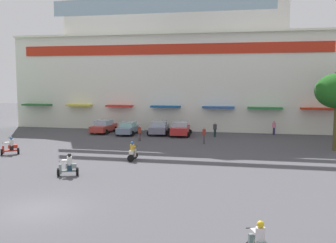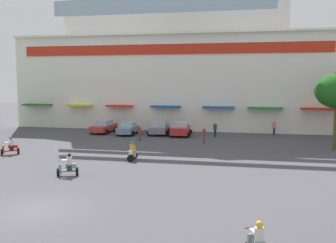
% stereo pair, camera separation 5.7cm
% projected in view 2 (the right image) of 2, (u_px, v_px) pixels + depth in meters
% --- Properties ---
extents(ground_plane, '(128.00, 128.00, 0.00)m').
position_uv_depth(ground_plane, '(123.00, 158.00, 31.32)').
color(ground_plane, '#4A494F').
extents(colonial_building, '(40.53, 15.84, 22.71)m').
position_uv_depth(colonial_building, '(177.00, 50.00, 52.40)').
color(colonial_building, white).
rests_on(colonial_building, ground).
extents(parked_car_0, '(2.42, 4.49, 1.48)m').
position_uv_depth(parked_car_0, '(104.00, 126.00, 46.00)').
color(parked_car_0, '#B5352D').
rests_on(parked_car_0, ground).
extents(parked_car_1, '(2.39, 4.41, 1.42)m').
position_uv_depth(parked_car_1, '(128.00, 128.00, 44.56)').
color(parked_car_1, gray).
rests_on(parked_car_1, ground).
extents(parked_car_2, '(2.69, 4.10, 1.50)m').
position_uv_depth(parked_car_2, '(159.00, 128.00, 44.48)').
color(parked_car_2, slate).
rests_on(parked_car_2, ground).
extents(parked_car_3, '(2.66, 4.09, 1.55)m').
position_uv_depth(parked_car_3, '(180.00, 129.00, 43.43)').
color(parked_car_3, red).
rests_on(parked_car_3, ground).
extents(scooter_rider_0, '(1.44, 1.30, 1.47)m').
position_uv_depth(scooter_rider_0, '(10.00, 147.00, 32.60)').
color(scooter_rider_0, black).
rests_on(scooter_rider_0, ground).
extents(scooter_rider_2, '(0.59, 1.39, 1.47)m').
position_uv_depth(scooter_rider_2, '(132.00, 152.00, 30.25)').
color(scooter_rider_2, black).
rests_on(scooter_rider_2, ground).
extents(scooter_rider_7, '(1.43, 0.97, 1.48)m').
position_uv_depth(scooter_rider_7, '(68.00, 167.00, 25.34)').
color(scooter_rider_7, black).
rests_on(scooter_rider_7, ground).
extents(pedestrian_0, '(0.44, 0.44, 1.65)m').
position_uv_depth(pedestrian_0, '(204.00, 134.00, 37.88)').
color(pedestrian_0, '#4B4548').
rests_on(pedestrian_0, ground).
extents(pedestrian_1, '(0.55, 0.55, 1.58)m').
position_uv_depth(pedestrian_1, '(215.00, 129.00, 42.66)').
color(pedestrian_1, black).
rests_on(pedestrian_1, ground).
extents(pedestrian_2, '(0.50, 0.50, 1.63)m').
position_uv_depth(pedestrian_2, '(140.00, 132.00, 39.84)').
color(pedestrian_2, '#523D3F').
rests_on(pedestrian_2, ground).
extents(pedestrian_3, '(0.54, 0.54, 1.58)m').
position_uv_depth(pedestrian_3, '(274.00, 127.00, 44.14)').
color(pedestrian_3, '#2E254C').
rests_on(pedestrian_3, ground).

